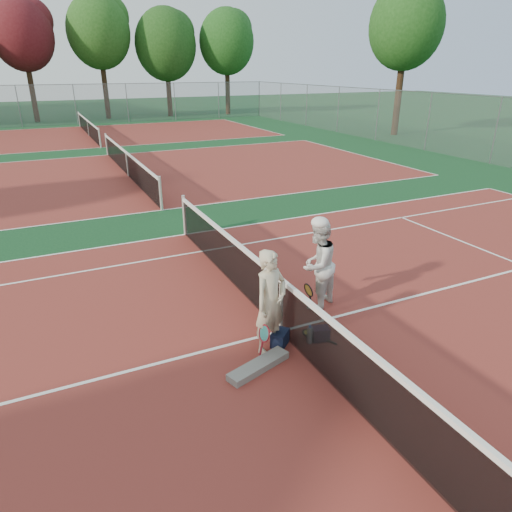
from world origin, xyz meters
The scene contains 22 objects.
ground centered at (0.00, 0.00, 0.00)m, with size 130.00×130.00×0.00m, color #0F381A.
court_main centered at (0.00, 0.00, 0.00)m, with size 23.77×10.97×0.01m, color maroon.
court_far_a centered at (0.00, 13.50, 0.00)m, with size 23.77×10.97×0.01m, color maroon.
court_far_b centered at (0.00, 27.00, 0.00)m, with size 23.77×10.97×0.01m, color maroon.
net_main centered at (0.00, 0.00, 0.51)m, with size 0.10×10.98×1.02m, color black, non-canonical shape.
net_far_a centered at (0.00, 13.50, 0.51)m, with size 0.10×10.98×1.02m, color black, non-canonical shape.
net_far_b centered at (0.00, 27.00, 0.51)m, with size 0.10×10.98×1.02m, color black, non-canonical shape.
fence_back centered at (0.00, 34.00, 1.50)m, with size 32.00×0.06×3.00m, color slate, non-canonical shape.
player_a centered at (-0.41, -0.39, 0.86)m, with size 0.63×0.41×1.73m, color #C4B898.
player_b centered at (1.05, 0.54, 0.86)m, with size 0.83×0.65×1.72m, color silver.
racket_red centered at (-0.61, -0.59, 0.30)m, with size 0.16×0.27×0.59m, color maroon, non-canonical shape.
racket_black_held centered at (0.78, 0.39, 0.29)m, with size 0.19×0.27×0.59m, color black, non-canonical shape.
racket_spare centered at (0.37, -0.39, 0.06)m, with size 0.60×0.27×0.11m, color black, non-canonical shape.
sports_bag_navy centered at (-0.20, -0.36, 0.13)m, with size 0.33×0.22×0.26m, color black.
sports_bag_purple centered at (0.48, -0.51, 0.12)m, with size 0.29×0.20×0.23m, color black.
net_cover_canvas centered at (-0.80, -0.80, 0.06)m, with size 1.08×0.25×0.11m, color slate.
water_bottle centered at (0.27, -0.52, 0.15)m, with size 0.09×0.09×0.30m, color #C6E1FB.
tree_back_maroon centered at (-2.86, 37.36, 6.49)m, with size 4.68×4.68×9.21m.
tree_back_3 centered at (2.95, 37.81, 6.92)m, with size 5.17×5.17×9.91m.
tree_back_4 centered at (8.48, 37.42, 6.04)m, with size 5.34×5.34×9.13m.
tree_back_5 centered at (14.00, 36.76, 6.34)m, with size 5.01×5.01×9.24m.
tree_right_1 centered at (18.71, 18.62, 6.58)m, with size 4.60×4.60×9.26m.
Camera 1 is at (-3.30, -5.95, 4.25)m, focal length 32.00 mm.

